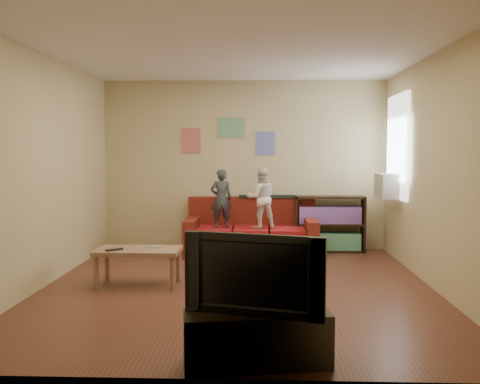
{
  "coord_description": "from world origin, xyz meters",
  "views": [
    {
      "loc": [
        0.26,
        -6.09,
        1.58
      ],
      "look_at": [
        0.0,
        0.8,
        1.05
      ],
      "focal_mm": 40.0,
      "sensor_mm": 36.0,
      "label": 1
    }
  ],
  "objects_px": {
    "child_a": "(221,199)",
    "tv_stand": "(257,339)",
    "sofa": "(251,234)",
    "coffee_table": "(138,254)",
    "child_b": "(261,198)",
    "bookshelf": "(329,227)",
    "television": "(257,272)",
    "file_box": "(288,258)"
  },
  "relations": [
    {
      "from": "bookshelf",
      "to": "coffee_table",
      "type": "bearing_deg",
      "value": -138.22
    },
    {
      "from": "file_box",
      "to": "tv_stand",
      "type": "height_order",
      "value": "tv_stand"
    },
    {
      "from": "child_b",
      "to": "bookshelf",
      "type": "bearing_deg",
      "value": -174.02
    },
    {
      "from": "tv_stand",
      "to": "child_b",
      "type": "bearing_deg",
      "value": 80.33
    },
    {
      "from": "tv_stand",
      "to": "coffee_table",
      "type": "bearing_deg",
      "value": 112.29
    },
    {
      "from": "coffee_table",
      "to": "tv_stand",
      "type": "xyz_separation_m",
      "value": [
        1.41,
        -2.29,
        -0.17
      ]
    },
    {
      "from": "sofa",
      "to": "tv_stand",
      "type": "height_order",
      "value": "sofa"
    },
    {
      "from": "sofa",
      "to": "television",
      "type": "relative_size",
      "value": 1.93
    },
    {
      "from": "sofa",
      "to": "tv_stand",
      "type": "xyz_separation_m",
      "value": [
        0.11,
        -4.32,
        -0.09
      ]
    },
    {
      "from": "file_box",
      "to": "television",
      "type": "height_order",
      "value": "television"
    },
    {
      "from": "child_b",
      "to": "file_box",
      "type": "relative_size",
      "value": 2.15
    },
    {
      "from": "child_a",
      "to": "television",
      "type": "distance_m",
      "value": 4.19
    },
    {
      "from": "coffee_table",
      "to": "sofa",
      "type": "bearing_deg",
      "value": 57.51
    },
    {
      "from": "child_b",
      "to": "file_box",
      "type": "distance_m",
      "value": 1.2
    },
    {
      "from": "child_a",
      "to": "coffee_table",
      "type": "relative_size",
      "value": 0.91
    },
    {
      "from": "bookshelf",
      "to": "child_b",
      "type": "bearing_deg",
      "value": -160.15
    },
    {
      "from": "child_a",
      "to": "tv_stand",
      "type": "xyz_separation_m",
      "value": [
        0.57,
        -4.15,
        -0.66
      ]
    },
    {
      "from": "child_b",
      "to": "bookshelf",
      "type": "distance_m",
      "value": 1.24
    },
    {
      "from": "file_box",
      "to": "television",
      "type": "distance_m",
      "value": 3.34
    },
    {
      "from": "child_a",
      "to": "coffee_table",
      "type": "bearing_deg",
      "value": 56.13
    },
    {
      "from": "child_a",
      "to": "child_b",
      "type": "relative_size",
      "value": 0.97
    },
    {
      "from": "sofa",
      "to": "television",
      "type": "xyz_separation_m",
      "value": [
        0.11,
        -4.32,
        0.4
      ]
    },
    {
      "from": "child_a",
      "to": "coffee_table",
      "type": "distance_m",
      "value": 2.1
    },
    {
      "from": "child_a",
      "to": "bookshelf",
      "type": "relative_size",
      "value": 0.81
    },
    {
      "from": "tv_stand",
      "to": "television",
      "type": "distance_m",
      "value": 0.5
    },
    {
      "from": "sofa",
      "to": "coffee_table",
      "type": "height_order",
      "value": "sofa"
    },
    {
      "from": "sofa",
      "to": "bookshelf",
      "type": "relative_size",
      "value": 1.83
    },
    {
      "from": "bookshelf",
      "to": "child_a",
      "type": "bearing_deg",
      "value": -166.95
    },
    {
      "from": "child_b",
      "to": "file_box",
      "type": "xyz_separation_m",
      "value": [
        0.37,
        -0.88,
        -0.73
      ]
    },
    {
      "from": "sofa",
      "to": "bookshelf",
      "type": "distance_m",
      "value": 1.25
    },
    {
      "from": "sofa",
      "to": "coffee_table",
      "type": "xyz_separation_m",
      "value": [
        -1.29,
        -2.03,
        0.08
      ]
    },
    {
      "from": "child_a",
      "to": "tv_stand",
      "type": "bearing_deg",
      "value": 88.2
    },
    {
      "from": "sofa",
      "to": "tv_stand",
      "type": "distance_m",
      "value": 4.32
    },
    {
      "from": "sofa",
      "to": "coffee_table",
      "type": "distance_m",
      "value": 2.4
    },
    {
      "from": "child_b",
      "to": "tv_stand",
      "type": "distance_m",
      "value": 4.21
    },
    {
      "from": "sofa",
      "to": "file_box",
      "type": "bearing_deg",
      "value": -63.9
    },
    {
      "from": "child_b",
      "to": "tv_stand",
      "type": "bearing_deg",
      "value": 75.67
    },
    {
      "from": "bookshelf",
      "to": "tv_stand",
      "type": "height_order",
      "value": "bookshelf"
    },
    {
      "from": "bookshelf",
      "to": "television",
      "type": "bearing_deg",
      "value": -103.73
    },
    {
      "from": "tv_stand",
      "to": "sofa",
      "type": "bearing_deg",
      "value": 82.31
    },
    {
      "from": "coffee_table",
      "to": "bookshelf",
      "type": "height_order",
      "value": "bookshelf"
    },
    {
      "from": "child_a",
      "to": "bookshelf",
      "type": "xyz_separation_m",
      "value": [
        1.68,
        0.39,
        -0.47
      ]
    }
  ]
}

